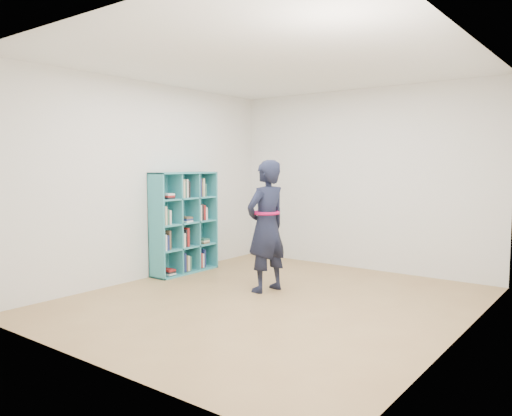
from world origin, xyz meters
The scene contains 9 objects.
floor centered at (0.00, 0.00, 0.00)m, with size 4.50×4.50×0.00m, color olive.
ceiling centered at (0.00, 0.00, 2.60)m, with size 4.50×4.50×0.00m, color white.
wall_left centered at (-2.00, 0.00, 1.30)m, with size 0.02×4.50×2.60m, color silver.
wall_right centered at (2.00, 0.00, 1.30)m, with size 0.02×4.50×2.60m, color silver.
wall_back centered at (0.00, 2.25, 1.30)m, with size 4.00×0.02×2.60m, color silver.
wall_front centered at (0.00, -2.25, 1.30)m, with size 4.00×0.02×2.60m, color silver.
bookshelf centered at (-1.86, 0.49, 0.69)m, with size 0.31×1.06×1.41m.
person centered at (-0.31, 0.34, 0.79)m, with size 0.47×0.63×1.57m.
smartphone centered at (-0.44, 0.45, 0.89)m, with size 0.02×0.12×0.14m.
Camera 1 is at (3.15, -4.44, 1.52)m, focal length 35.00 mm.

